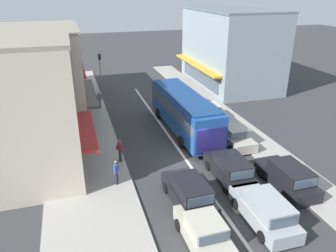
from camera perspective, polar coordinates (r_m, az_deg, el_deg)
The scene contains 20 objects.
ground_plane at distance 23.42m, azimuth 3.07°, elevation -5.80°, with size 140.00×140.00×0.00m, color #353538.
lane_centre_line at distance 26.80m, azimuth 0.21°, elevation -1.81°, with size 0.20×28.00×0.01m, color silver.
sidewalk_left at distance 27.64m, azimuth -14.65°, elevation -1.66°, with size 5.20×44.00×0.14m, color #A39E96.
kerb_right at distance 30.66m, azimuth 10.27°, elevation 1.24°, with size 2.80×44.00×0.12m, color #A39E96.
shopfront_corner_near at distance 21.59m, azimuth -24.02°, elevation 2.25°, with size 7.37×7.14×8.73m.
shopfront_mid_block at distance 29.49m, azimuth -22.41°, elevation 7.45°, with size 8.92×8.96×8.40m.
shopfront_far_end at distance 38.21m, azimuth -21.32°, elevation 9.92°, with size 8.13×8.19×7.12m.
building_right_far at distance 41.02m, azimuth 10.76°, elevation 13.22°, with size 8.63×13.42×8.96m.
city_bus at distance 27.22m, azimuth 2.78°, elevation 2.85°, with size 2.92×10.91×3.23m.
wagon_queue_far_back at distance 18.05m, azimuth 16.53°, elevation -13.93°, with size 1.97×4.52×1.58m.
wagon_queue_gap_filler at distance 21.12m, azimuth 10.77°, elevation -7.39°, with size 1.98×4.52×1.58m.
wagon_adjacent_lane_lead at distance 18.65m, azimuth 3.70°, elevation -11.52°, with size 2.09×4.57×1.58m.
sedan_adjacent_lane_trail at distance 16.29m, azimuth 6.38°, elevation -18.01°, with size 1.94×4.22×1.47m.
parked_wagon_kerb_front at distance 21.25m, azimuth 20.11°, elevation -8.32°, with size 1.95×4.51×1.58m.
parked_sedan_kerb_second at distance 25.75m, azimuth 11.51°, elevation -1.80°, with size 1.92×4.21×1.47m.
parked_sedan_kerb_third at distance 30.23m, azimuth 7.10°, elevation 2.35°, with size 1.96×4.23×1.47m.
traffic_light_downstreet at distance 39.37m, azimuth -11.75°, elevation 10.32°, with size 0.33×0.24×4.20m.
pedestrian_with_handbag_near at distance 22.69m, azimuth -8.40°, elevation -4.01°, with size 0.40×0.65×1.63m.
pedestrian_browsing_midblock at distance 33.10m, azimuth -11.94°, elevation 4.63°, with size 0.57×0.27×1.63m.
pedestrian_far_walker at distance 20.25m, azimuth -9.02°, elevation -7.64°, with size 0.39×0.66×1.63m.
Camera 1 is at (-7.06, -19.22, 11.38)m, focal length 35.00 mm.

